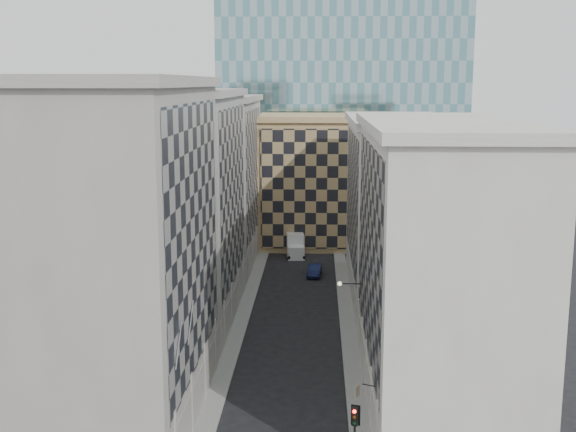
# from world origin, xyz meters

# --- Properties ---
(sidewalk_west) EXTENTS (1.50, 100.00, 0.15)m
(sidewalk_west) POSITION_xyz_m (-5.25, 30.00, 0.07)
(sidewalk_west) COLOR gray
(sidewalk_west) RESTS_ON ground
(sidewalk_east) EXTENTS (1.50, 100.00, 0.15)m
(sidewalk_east) POSITION_xyz_m (5.25, 30.00, 0.07)
(sidewalk_east) COLOR gray
(sidewalk_east) RESTS_ON ground
(bldg_left_a) EXTENTS (10.80, 22.80, 23.70)m
(bldg_left_a) POSITION_xyz_m (-10.88, 11.00, 11.82)
(bldg_left_a) COLOR gray
(bldg_left_a) RESTS_ON ground
(bldg_left_b) EXTENTS (10.80, 22.80, 22.70)m
(bldg_left_b) POSITION_xyz_m (-10.88, 33.00, 11.32)
(bldg_left_b) COLOR gray
(bldg_left_b) RESTS_ON ground
(bldg_left_c) EXTENTS (10.80, 22.80, 21.70)m
(bldg_left_c) POSITION_xyz_m (-10.88, 55.00, 10.83)
(bldg_left_c) COLOR gray
(bldg_left_c) RESTS_ON ground
(bldg_right_a) EXTENTS (10.80, 26.80, 20.70)m
(bldg_right_a) POSITION_xyz_m (10.88, 15.00, 10.32)
(bldg_right_a) COLOR beige
(bldg_right_a) RESTS_ON ground
(bldg_right_b) EXTENTS (10.80, 28.80, 19.70)m
(bldg_right_b) POSITION_xyz_m (10.89, 42.00, 9.85)
(bldg_right_b) COLOR beige
(bldg_right_b) RESTS_ON ground
(tan_block) EXTENTS (16.80, 14.80, 18.80)m
(tan_block) POSITION_xyz_m (2.00, 67.90, 9.44)
(tan_block) COLOR tan
(tan_block) RESTS_ON ground
(church_tower) EXTENTS (7.20, 7.20, 51.50)m
(church_tower) POSITION_xyz_m (0.00, 82.00, 26.95)
(church_tower) COLOR #2D2723
(church_tower) RESTS_ON ground
(flagpoles_left) EXTENTS (0.10, 6.33, 2.33)m
(flagpoles_left) POSITION_xyz_m (-5.90, 6.00, 8.00)
(flagpoles_left) COLOR gray
(flagpoles_left) RESTS_ON ground
(bracket_lamp) EXTENTS (1.98, 0.36, 0.36)m
(bracket_lamp) POSITION_xyz_m (4.38, 24.00, 6.20)
(bracket_lamp) COLOR black
(bracket_lamp) RESTS_ON ground
(traffic_light) EXTENTS (0.55, 0.53, 4.47)m
(traffic_light) POSITION_xyz_m (4.55, 3.34, 3.35)
(traffic_light) COLOR black
(traffic_light) RESTS_ON sidewalk_east
(box_truck) EXTENTS (2.77, 5.78, 3.07)m
(box_truck) POSITION_xyz_m (-0.81, 59.77, 1.34)
(box_truck) COLOR white
(box_truck) RESTS_ON ground
(dark_car) EXTENTS (1.87, 4.48, 1.44)m
(dark_car) POSITION_xyz_m (1.91, 49.29, 0.72)
(dark_car) COLOR #10183D
(dark_car) RESTS_ON ground
(shop_sign) EXTENTS (1.26, 0.70, 0.81)m
(shop_sign) POSITION_xyz_m (4.96, 7.30, 3.83)
(shop_sign) COLOR black
(shop_sign) RESTS_ON ground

